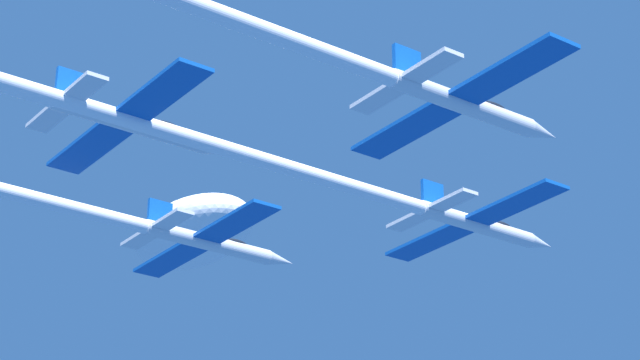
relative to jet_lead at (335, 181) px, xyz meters
name	(u,v)px	position (x,y,z in m)	size (l,w,h in m)	color
jet_lead	(335,181)	(0.00, 0.00, 0.00)	(19.90, 56.50, 3.30)	silver
jet_left_wing	(26,196)	(-15.40, -18.78, -0.66)	(19.90, 60.64, 3.30)	silver
jet_right_wing	(258,28)	(16.73, -18.22, -0.79)	(19.90, 60.13, 3.30)	silver
cloud_wispy	(193,233)	(-78.88, 32.93, 29.09)	(24.94, 13.72, 8.73)	white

